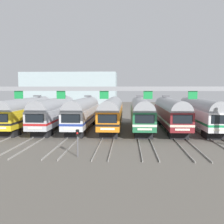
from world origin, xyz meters
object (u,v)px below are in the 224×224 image
(commuter_train_silver, at_px, (83,112))
(commuter_train_white, at_px, (200,112))
(commuter_train_stainless, at_px, (55,112))
(yard_signal_mast, at_px, (78,137))
(commuter_train_yellow, at_px, (27,112))
(commuter_train_green, at_px, (141,112))
(catenary_gantry, at_px, (104,97))
(commuter_train_maroon, at_px, (170,112))
(commuter_train_orange, at_px, (112,112))

(commuter_train_silver, height_order, commuter_train_white, same)
(commuter_train_stainless, distance_m, yard_signal_mast, 17.72)
(commuter_train_yellow, height_order, commuter_train_stainless, same)
(commuter_train_green, bearing_deg, commuter_train_stainless, 180.00)
(commuter_train_yellow, xyz_separation_m, commuter_train_silver, (8.79, 0.00, 0.00))
(commuter_train_white, bearing_deg, commuter_train_green, 180.00)
(commuter_train_white, xyz_separation_m, catenary_gantry, (-13.19, -13.50, 2.78))
(commuter_train_maroon, xyz_separation_m, catenary_gantry, (-8.79, -13.50, 2.78))
(commuter_train_stainless, relative_size, commuter_train_green, 1.00)
(commuter_train_yellow, height_order, commuter_train_silver, same)
(commuter_train_maroon, height_order, yard_signal_mast, commuter_train_maroon)
(catenary_gantry, bearing_deg, commuter_train_stainless, 123.08)
(catenary_gantry, bearing_deg, commuter_train_yellow, 134.34)
(commuter_train_silver, bearing_deg, yard_signal_mast, -82.37)
(commuter_train_orange, height_order, yard_signal_mast, commuter_train_orange)
(commuter_train_green, relative_size, commuter_train_white, 1.00)
(commuter_train_orange, xyz_separation_m, commuter_train_white, (13.19, 0.00, 0.00))
(commuter_train_green, distance_m, commuter_train_white, 8.79)
(commuter_train_green, relative_size, yard_signal_mast, 7.00)
(commuter_train_maroon, bearing_deg, yard_signal_mast, -123.80)
(commuter_train_orange, distance_m, yard_signal_mast, 16.59)
(commuter_train_green, bearing_deg, commuter_train_maroon, 0.00)
(commuter_train_silver, xyz_separation_m, commuter_train_maroon, (13.19, 0.00, 0.00))
(yard_signal_mast, bearing_deg, commuter_train_white, 46.85)
(commuter_train_white, bearing_deg, commuter_train_stainless, 180.00)
(commuter_train_maroon, distance_m, commuter_train_white, 4.40)
(commuter_train_silver, bearing_deg, commuter_train_stainless, 180.00)
(commuter_train_yellow, xyz_separation_m, catenary_gantry, (13.19, -13.50, 2.78))
(commuter_train_orange, bearing_deg, commuter_train_green, 0.06)
(commuter_train_yellow, relative_size, commuter_train_white, 1.00)
(commuter_train_silver, relative_size, yard_signal_mast, 7.00)
(commuter_train_stainless, xyz_separation_m, commuter_train_green, (13.19, 0.00, 0.00))
(commuter_train_yellow, height_order, commuter_train_maroon, same)
(commuter_train_maroon, height_order, catenary_gantry, catenary_gantry)
(commuter_train_green, relative_size, catenary_gantry, 0.57)
(commuter_train_yellow, xyz_separation_m, commuter_train_green, (17.59, 0.00, 0.00))
(yard_signal_mast, bearing_deg, commuter_train_yellow, 123.80)
(commuter_train_stainless, bearing_deg, catenary_gantry, -56.92)
(commuter_train_stainless, height_order, catenary_gantry, catenary_gantry)
(commuter_train_orange, relative_size, yard_signal_mast, 7.00)
(commuter_train_stainless, distance_m, commuter_train_green, 13.19)
(commuter_train_silver, distance_m, catenary_gantry, 14.47)
(commuter_train_maroon, relative_size, catenary_gantry, 0.57)
(commuter_train_green, bearing_deg, commuter_train_yellow, 180.00)
(commuter_train_maroon, bearing_deg, commuter_train_white, 0.00)
(commuter_train_maroon, bearing_deg, catenary_gantry, -123.08)
(commuter_train_yellow, height_order, yard_signal_mast, commuter_train_yellow)
(commuter_train_yellow, distance_m, commuter_train_green, 17.59)
(commuter_train_maroon, distance_m, yard_signal_mast, 19.78)
(commuter_train_white, bearing_deg, catenary_gantry, -134.34)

